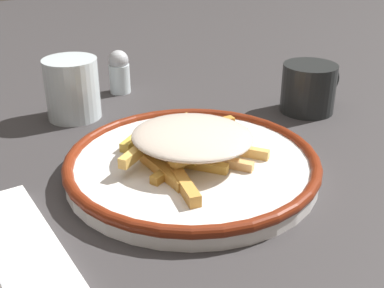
# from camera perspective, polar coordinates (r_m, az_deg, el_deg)

# --- Properties ---
(ground_plane) EXTENTS (2.60, 2.60, 0.00)m
(ground_plane) POSITION_cam_1_polar(r_m,az_deg,el_deg) (0.57, 0.00, -3.49)
(ground_plane) COLOR #363334
(plate) EXTENTS (0.29, 0.29, 0.03)m
(plate) POSITION_cam_1_polar(r_m,az_deg,el_deg) (0.57, 0.00, -2.31)
(plate) COLOR white
(plate) RESTS_ON ground_plane
(fries_heap) EXTENTS (0.19, 0.20, 0.04)m
(fries_heap) POSITION_cam_1_polar(r_m,az_deg,el_deg) (0.56, -0.63, 0.50)
(fries_heap) COLOR #C68439
(fries_heap) RESTS_ON plate
(water_glass) EXTENTS (0.08, 0.08, 0.09)m
(water_glass) POSITION_cam_1_polar(r_m,az_deg,el_deg) (0.73, -13.68, 6.24)
(water_glass) COLOR silver
(water_glass) RESTS_ON ground_plane
(coffee_mug) EXTENTS (0.10, 0.08, 0.07)m
(coffee_mug) POSITION_cam_1_polar(r_m,az_deg,el_deg) (0.76, 13.40, 6.33)
(coffee_mug) COLOR black
(coffee_mug) RESTS_ON ground_plane
(salt_shaker) EXTENTS (0.03, 0.03, 0.07)m
(salt_shaker) POSITION_cam_1_polar(r_m,az_deg,el_deg) (0.83, -8.41, 8.29)
(salt_shaker) COLOR silver
(salt_shaker) RESTS_ON ground_plane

